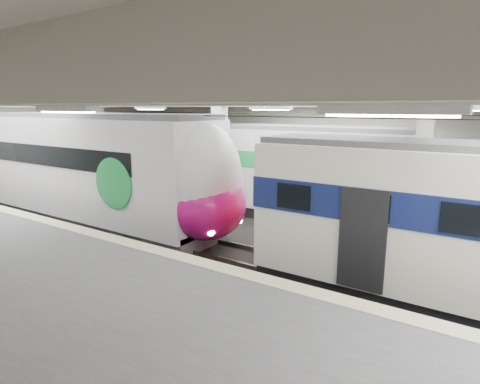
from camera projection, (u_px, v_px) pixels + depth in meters
The scene contains 3 objects.
station_hall at pixel (206, 169), 11.53m from camera, with size 36.00×24.00×5.75m.
modern_emu at pixel (104, 172), 16.82m from camera, with size 14.84×3.06×4.74m.
far_train at pixel (269, 169), 18.74m from camera, with size 13.06×2.95×4.19m.
Camera 1 is at (7.13, -10.71, 4.98)m, focal length 30.00 mm.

